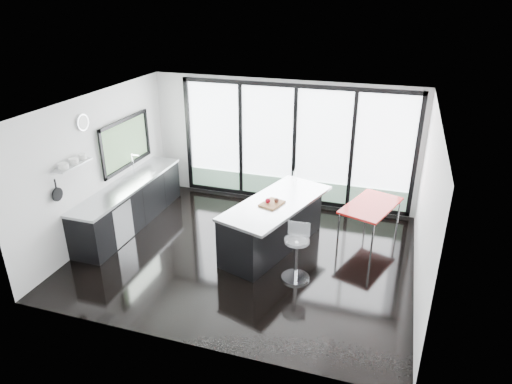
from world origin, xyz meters
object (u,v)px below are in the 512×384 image
(bar_stool_near, at_px, (296,259))
(red_table, at_px, (369,221))
(island, at_px, (273,224))
(bar_stool_far, at_px, (290,227))

(bar_stool_near, distance_m, red_table, 2.08)
(island, height_order, bar_stool_near, island)
(island, height_order, red_table, island)
(island, relative_size, red_table, 1.91)
(bar_stool_near, xyz_separation_m, red_table, (1.05, 1.80, -0.02))
(island, distance_m, bar_stool_far, 0.44)
(red_table, bearing_deg, island, -152.06)
(bar_stool_near, relative_size, red_table, 0.56)
(island, bearing_deg, bar_stool_near, -53.36)
(bar_stool_near, bearing_deg, red_table, 57.52)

